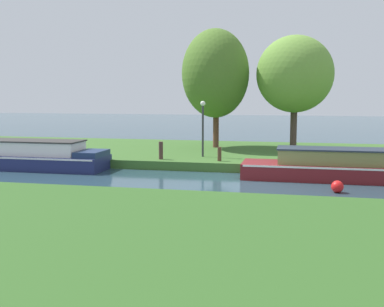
{
  "coord_description": "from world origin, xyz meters",
  "views": [
    {
      "loc": [
        1.75,
        -18.3,
        3.38
      ],
      "look_at": [
        -2.56,
        1.2,
        0.9
      ],
      "focal_mm": 44.69,
      "sensor_mm": 36.0,
      "label": 1
    }
  ],
  "objects_px": {
    "willow_tree_centre": "(295,74)",
    "mooring_post_far": "(219,154)",
    "maroon_barge": "(363,168)",
    "mooring_post_near": "(161,150)",
    "navy_narrowboat": "(39,156)",
    "channel_buoy": "(337,187)",
    "lamp_post": "(203,121)",
    "willow_tree_left": "(216,74)"
  },
  "relations": [
    {
      "from": "willow_tree_centre",
      "to": "mooring_post_far",
      "type": "xyz_separation_m",
      "value": [
        -3.18,
        -5.36,
        -3.72
      ]
    },
    {
      "from": "maroon_barge",
      "to": "willow_tree_centre",
      "type": "height_order",
      "value": "willow_tree_centre"
    },
    {
      "from": "maroon_barge",
      "to": "mooring_post_near",
      "type": "xyz_separation_m",
      "value": [
        -8.69,
        1.53,
        0.29
      ]
    },
    {
      "from": "navy_narrowboat",
      "to": "willow_tree_centre",
      "type": "height_order",
      "value": "willow_tree_centre"
    },
    {
      "from": "navy_narrowboat",
      "to": "mooring_post_near",
      "type": "height_order",
      "value": "navy_narrowboat"
    },
    {
      "from": "mooring_post_far",
      "to": "channel_buoy",
      "type": "bearing_deg",
      "value": -40.64
    },
    {
      "from": "lamp_post",
      "to": "channel_buoy",
      "type": "xyz_separation_m",
      "value": [
        5.82,
        -5.43,
        -1.89
      ]
    },
    {
      "from": "maroon_barge",
      "to": "lamp_post",
      "type": "relative_size",
      "value": 3.67
    },
    {
      "from": "willow_tree_centre",
      "to": "mooring_post_near",
      "type": "distance_m",
      "value": 8.77
    },
    {
      "from": "lamp_post",
      "to": "channel_buoy",
      "type": "bearing_deg",
      "value": -43.04
    },
    {
      "from": "willow_tree_left",
      "to": "navy_narrowboat",
      "type": "bearing_deg",
      "value": -135.37
    },
    {
      "from": "navy_narrowboat",
      "to": "channel_buoy",
      "type": "relative_size",
      "value": 14.26
    },
    {
      "from": "lamp_post",
      "to": "mooring_post_far",
      "type": "xyz_separation_m",
      "value": [
        1.03,
        -1.32,
        -1.38
      ]
    },
    {
      "from": "willow_tree_centre",
      "to": "mooring_post_far",
      "type": "bearing_deg",
      "value": -120.68
    },
    {
      "from": "maroon_barge",
      "to": "navy_narrowboat",
      "type": "bearing_deg",
      "value": -180.0
    },
    {
      "from": "willow_tree_centre",
      "to": "mooring_post_far",
      "type": "distance_m",
      "value": 7.26
    },
    {
      "from": "mooring_post_far",
      "to": "channel_buoy",
      "type": "xyz_separation_m",
      "value": [
        4.79,
        -4.11,
        -0.5
      ]
    },
    {
      "from": "willow_tree_left",
      "to": "willow_tree_centre",
      "type": "distance_m",
      "value": 4.28
    },
    {
      "from": "maroon_barge",
      "to": "willow_tree_left",
      "type": "distance_m",
      "value": 10.61
    },
    {
      "from": "channel_buoy",
      "to": "navy_narrowboat",
      "type": "bearing_deg",
      "value": 168.6
    },
    {
      "from": "willow_tree_centre",
      "to": "mooring_post_near",
      "type": "height_order",
      "value": "willow_tree_centre"
    },
    {
      "from": "willow_tree_left",
      "to": "willow_tree_centre",
      "type": "bearing_deg",
      "value": 0.62
    },
    {
      "from": "maroon_barge",
      "to": "mooring_post_far",
      "type": "xyz_separation_m",
      "value": [
        -5.95,
        1.53,
        0.2
      ]
    },
    {
      "from": "navy_narrowboat",
      "to": "willow_tree_left",
      "type": "bearing_deg",
      "value": 44.63
    },
    {
      "from": "mooring_post_near",
      "to": "channel_buoy",
      "type": "bearing_deg",
      "value": -28.66
    },
    {
      "from": "lamp_post",
      "to": "mooring_post_far",
      "type": "height_order",
      "value": "lamp_post"
    },
    {
      "from": "willow_tree_left",
      "to": "willow_tree_centre",
      "type": "xyz_separation_m",
      "value": [
        4.28,
        0.05,
        -0.07
      ]
    },
    {
      "from": "navy_narrowboat",
      "to": "lamp_post",
      "type": "distance_m",
      "value": 7.71
    },
    {
      "from": "navy_narrowboat",
      "to": "channel_buoy",
      "type": "xyz_separation_m",
      "value": [
        12.82,
        -2.59,
        -0.37
      ]
    },
    {
      "from": "willow_tree_centre",
      "to": "lamp_post",
      "type": "height_order",
      "value": "willow_tree_centre"
    },
    {
      "from": "navy_narrowboat",
      "to": "willow_tree_left",
      "type": "distance_m",
      "value": 10.5
    },
    {
      "from": "willow_tree_left",
      "to": "mooring_post_near",
      "type": "distance_m",
      "value": 6.68
    },
    {
      "from": "lamp_post",
      "to": "channel_buoy",
      "type": "relative_size",
      "value": 6.26
    },
    {
      "from": "willow_tree_centre",
      "to": "lamp_post",
      "type": "bearing_deg",
      "value": -136.15
    },
    {
      "from": "mooring_post_near",
      "to": "mooring_post_far",
      "type": "bearing_deg",
      "value": 0.0
    },
    {
      "from": "willow_tree_left",
      "to": "lamp_post",
      "type": "bearing_deg",
      "value": -88.92
    },
    {
      "from": "navy_narrowboat",
      "to": "lamp_post",
      "type": "relative_size",
      "value": 2.28
    },
    {
      "from": "mooring_post_far",
      "to": "channel_buoy",
      "type": "relative_size",
      "value": 1.48
    },
    {
      "from": "mooring_post_far",
      "to": "maroon_barge",
      "type": "bearing_deg",
      "value": -14.39
    },
    {
      "from": "channel_buoy",
      "to": "willow_tree_left",
      "type": "bearing_deg",
      "value": 122.01
    },
    {
      "from": "maroon_barge",
      "to": "willow_tree_centre",
      "type": "bearing_deg",
      "value": 111.94
    },
    {
      "from": "mooring_post_near",
      "to": "willow_tree_left",
      "type": "bearing_deg",
      "value": 72.92
    }
  ]
}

